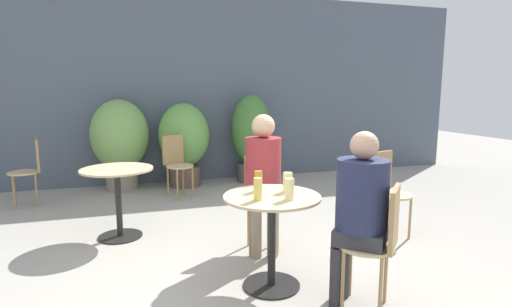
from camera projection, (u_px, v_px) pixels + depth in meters
ground_plane at (252, 297)px, 2.87m from camera, size 20.00×20.00×0.00m
storefront_wall at (182, 88)px, 6.35m from camera, size 10.00×0.06×3.00m
cafe_table_near at (272, 220)px, 2.95m from camera, size 0.72×0.72×0.71m
cafe_table_far at (118, 188)px, 3.96m from camera, size 0.70×0.70×0.71m
bistro_chair_0 at (380, 236)px, 2.62m from camera, size 0.43×0.43×0.86m
bistro_chair_1 at (262, 194)px, 3.70m from camera, size 0.38×0.40×0.86m
bistro_chair_2 at (31, 166)px, 5.07m from camera, size 0.40×0.38×0.86m
bistro_chair_3 at (176, 160)px, 5.50m from camera, size 0.41×0.42×0.86m
bistro_chair_4 at (386, 186)px, 4.01m from camera, size 0.39×0.41×0.86m
seated_person_0 at (359, 205)px, 2.65m from camera, size 0.44×0.44×1.21m
seated_person_1 at (263, 172)px, 3.53m from camera, size 0.33×0.36×1.26m
beer_glass_0 at (288, 182)px, 3.01m from camera, size 0.07×0.07×0.15m
beer_glass_1 at (258, 181)px, 3.03m from camera, size 0.06×0.06×0.16m
beer_glass_2 at (258, 189)px, 2.78m from camera, size 0.06×0.06×0.16m
beer_glass_3 at (289, 189)px, 2.79m from camera, size 0.07×0.07×0.15m
potted_plant_0 at (120, 139)px, 5.85m from camera, size 0.83×0.83×1.34m
potted_plant_1 at (184, 139)px, 6.09m from camera, size 0.77×0.77×1.28m
potted_plant_2 at (251, 135)px, 6.41m from camera, size 0.63×0.63×1.40m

